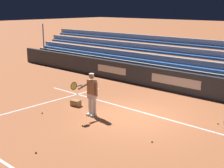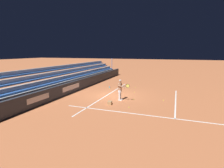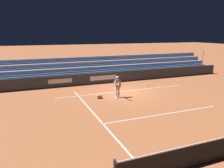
{
  "view_description": "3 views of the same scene",
  "coord_description": "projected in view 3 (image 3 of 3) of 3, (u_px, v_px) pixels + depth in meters",
  "views": [
    {
      "loc": [
        -7.13,
        9.31,
        4.25
      ],
      "look_at": [
        0.27,
        1.18,
        1.49
      ],
      "focal_mm": 50.0,
      "sensor_mm": 36.0,
      "label": 1
    },
    {
      "loc": [
        14.76,
        5.39,
        3.98
      ],
      "look_at": [
        0.46,
        0.1,
        1.15
      ],
      "focal_mm": 28.0,
      "sensor_mm": 36.0,
      "label": 2
    },
    {
      "loc": [
        7.87,
        16.31,
        4.99
      ],
      "look_at": [
        1.51,
        0.34,
        0.96
      ],
      "focal_mm": 35.0,
      "sensor_mm": 36.0,
      "label": 3
    }
  ],
  "objects": [
    {
      "name": "tennis_ball_near_player",
      "position": [
        153.0,
        109.0,
        14.5
      ],
      "size": [
        0.07,
        0.07,
        0.07
      ],
      "primitive_type": "sphere",
      "color": "#CCE533",
      "rests_on": "ground"
    },
    {
      "name": "tennis_ball_by_box",
      "position": [
        147.0,
        86.0,
        20.91
      ],
      "size": [
        0.07,
        0.07,
        0.07
      ],
      "primitive_type": "sphere",
      "color": "#CCE533",
      "rests_on": "ground"
    },
    {
      "name": "court_baseline_white",
      "position": [
        124.0,
        91.0,
        19.18
      ],
      "size": [
        12.0,
        0.1,
        0.01
      ],
      "primitive_type": "cube",
      "color": "white",
      "rests_on": "ground"
    },
    {
      "name": "tennis_player",
      "position": [
        117.0,
        87.0,
        16.98
      ],
      "size": [
        0.58,
        0.99,
        1.71
      ],
      "color": "silver",
      "rests_on": "ground"
    },
    {
      "name": "water_bottle",
      "position": [
        148.0,
        85.0,
        21.08
      ],
      "size": [
        0.07,
        0.07,
        0.22
      ],
      "primitive_type": "cylinder",
      "color": "#33B2E5",
      "rests_on": "ground"
    },
    {
      "name": "tennis_ball_stray_back",
      "position": [
        103.0,
        104.0,
        15.49
      ],
      "size": [
        0.07,
        0.07,
        0.07
      ],
      "primitive_type": "sphere",
      "color": "#CCE533",
      "rests_on": "ground"
    },
    {
      "name": "ball_box_cardboard",
      "position": [
        99.0,
        97.0,
        17.0
      ],
      "size": [
        0.45,
        0.37,
        0.26
      ],
      "primitive_type": "cube",
      "rotation": [
        0.0,
        0.0,
        0.18
      ],
      "color": "#A87F51",
      "rests_on": "ground"
    },
    {
      "name": "court_service_line_white",
      "position": [
        164.0,
        114.0,
        13.75
      ],
      "size": [
        8.22,
        0.1,
        0.01
      ],
      "primitive_type": "cube",
      "color": "white",
      "rests_on": "ground"
    },
    {
      "name": "ground_plane",
      "position": [
        127.0,
        93.0,
        18.73
      ],
      "size": [
        160.0,
        160.0,
        0.0
      ],
      "primitive_type": "plane",
      "color": "#B7663D"
    },
    {
      "name": "bleacher_stand",
      "position": [
        104.0,
        73.0,
        23.92
      ],
      "size": [
        26.29,
        2.4,
        2.95
      ],
      "color": "#9EA3A8",
      "rests_on": "ground"
    },
    {
      "name": "back_wall_sponsor_board",
      "position": [
        110.0,
        77.0,
        22.3
      ],
      "size": [
        27.68,
        0.25,
        1.1
      ],
      "color": "#2D333D",
      "rests_on": "ground"
    },
    {
      "name": "tennis_ball_on_baseline",
      "position": [
        130.0,
        100.0,
        16.44
      ],
      "size": [
        0.07,
        0.07,
        0.07
      ],
      "primitive_type": "sphere",
      "color": "#CCE533",
      "rests_on": "ground"
    },
    {
      "name": "tennis_ball_far_left",
      "position": [
        156.0,
        95.0,
        17.92
      ],
      "size": [
        0.07,
        0.07,
        0.07
      ],
      "primitive_type": "sphere",
      "color": "#CCE533",
      "rests_on": "ground"
    },
    {
      "name": "tennis_ball_toward_net",
      "position": [
        175.0,
        91.0,
        19.13
      ],
      "size": [
        0.07,
        0.07,
        0.07
      ],
      "primitive_type": "sphere",
      "color": "#CCE533",
      "rests_on": "ground"
    },
    {
      "name": "court_sideline_white",
      "position": [
        95.0,
        115.0,
        13.63
      ],
      "size": [
        0.1,
        12.0,
        0.01
      ],
      "primitive_type": "cube",
      "color": "white",
      "rests_on": "ground"
    }
  ]
}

